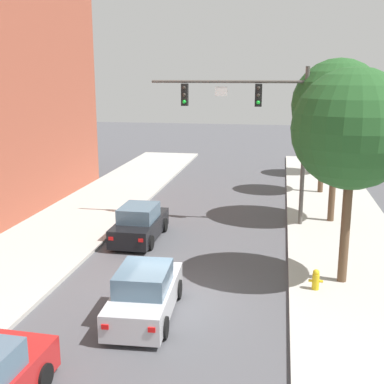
{
  "coord_description": "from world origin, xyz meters",
  "views": [
    {
      "loc": [
        3.54,
        -15.1,
        7.28
      ],
      "look_at": [
        -0.42,
        6.95,
        2.0
      ],
      "focal_mm": 46.77,
      "sensor_mm": 36.0,
      "label": 1
    }
  ],
  "objects_px": {
    "street_tree_farthest": "(334,109)",
    "car_lead_black": "(140,224)",
    "traffic_signal_mast": "(259,116)",
    "car_following_silver": "(145,294)",
    "fire_hydrant": "(316,279)",
    "street_tree_third": "(325,104)",
    "street_tree_nearest": "(353,129)",
    "street_tree_second": "(338,105)"
  },
  "relations": [
    {
      "from": "car_lead_black",
      "to": "traffic_signal_mast",
      "type": "bearing_deg",
      "value": 32.86
    },
    {
      "from": "street_tree_farthest",
      "to": "street_tree_third",
      "type": "bearing_deg",
      "value": -100.36
    },
    {
      "from": "car_lead_black",
      "to": "street_tree_third",
      "type": "height_order",
      "value": "street_tree_third"
    },
    {
      "from": "car_lead_black",
      "to": "street_tree_third",
      "type": "bearing_deg",
      "value": 50.45
    },
    {
      "from": "fire_hydrant",
      "to": "car_following_silver",
      "type": "bearing_deg",
      "value": -153.9
    },
    {
      "from": "traffic_signal_mast",
      "to": "fire_hydrant",
      "type": "bearing_deg",
      "value": -72.6
    },
    {
      "from": "car_following_silver",
      "to": "street_tree_nearest",
      "type": "height_order",
      "value": "street_tree_nearest"
    },
    {
      "from": "car_lead_black",
      "to": "car_following_silver",
      "type": "relative_size",
      "value": 0.98
    },
    {
      "from": "street_tree_nearest",
      "to": "car_lead_black",
      "type": "bearing_deg",
      "value": 156.95
    },
    {
      "from": "street_tree_third",
      "to": "car_lead_black",
      "type": "bearing_deg",
      "value": -129.55
    },
    {
      "from": "car_lead_black",
      "to": "fire_hydrant",
      "type": "distance_m",
      "value": 8.71
    },
    {
      "from": "traffic_signal_mast",
      "to": "street_tree_farthest",
      "type": "height_order",
      "value": "traffic_signal_mast"
    },
    {
      "from": "car_following_silver",
      "to": "street_tree_second",
      "type": "relative_size",
      "value": 0.55
    },
    {
      "from": "car_following_silver",
      "to": "fire_hydrant",
      "type": "distance_m",
      "value": 5.88
    },
    {
      "from": "street_tree_nearest",
      "to": "street_tree_second",
      "type": "xyz_separation_m",
      "value": [
        0.27,
        7.67,
        0.34
      ]
    },
    {
      "from": "car_lead_black",
      "to": "street_tree_farthest",
      "type": "relative_size",
      "value": 0.67
    },
    {
      "from": "car_following_silver",
      "to": "street_tree_farthest",
      "type": "bearing_deg",
      "value": 72.25
    },
    {
      "from": "car_following_silver",
      "to": "car_lead_black",
      "type": "bearing_deg",
      "value": 107.22
    },
    {
      "from": "car_lead_black",
      "to": "fire_hydrant",
      "type": "height_order",
      "value": "car_lead_black"
    },
    {
      "from": "street_tree_second",
      "to": "traffic_signal_mast",
      "type": "bearing_deg",
      "value": -167.25
    },
    {
      "from": "fire_hydrant",
      "to": "street_tree_farthest",
      "type": "distance_m",
      "value": 21.5
    },
    {
      "from": "fire_hydrant",
      "to": "street_tree_third",
      "type": "height_order",
      "value": "street_tree_third"
    },
    {
      "from": "car_lead_black",
      "to": "car_following_silver",
      "type": "height_order",
      "value": "same"
    },
    {
      "from": "street_tree_nearest",
      "to": "street_tree_farthest",
      "type": "bearing_deg",
      "value": 86.3
    },
    {
      "from": "car_lead_black",
      "to": "street_tree_third",
      "type": "xyz_separation_m",
      "value": [
        8.62,
        10.44,
        4.84
      ]
    },
    {
      "from": "traffic_signal_mast",
      "to": "car_following_silver",
      "type": "height_order",
      "value": "traffic_signal_mast"
    },
    {
      "from": "fire_hydrant",
      "to": "street_tree_nearest",
      "type": "height_order",
      "value": "street_tree_nearest"
    },
    {
      "from": "street_tree_farthest",
      "to": "car_lead_black",
      "type": "bearing_deg",
      "value": -120.59
    },
    {
      "from": "street_tree_second",
      "to": "street_tree_third",
      "type": "distance_m",
      "value": 6.36
    },
    {
      "from": "car_following_silver",
      "to": "street_tree_farthest",
      "type": "xyz_separation_m",
      "value": [
        7.53,
        23.51,
        4.15
      ]
    },
    {
      "from": "street_tree_nearest",
      "to": "street_tree_second",
      "type": "relative_size",
      "value": 0.94
    },
    {
      "from": "car_following_silver",
      "to": "fire_hydrant",
      "type": "xyz_separation_m",
      "value": [
        5.27,
        2.58,
        -0.22
      ]
    },
    {
      "from": "traffic_signal_mast",
      "to": "car_lead_black",
      "type": "relative_size",
      "value": 1.77
    },
    {
      "from": "car_lead_black",
      "to": "car_following_silver",
      "type": "distance_m",
      "value": 7.4
    },
    {
      "from": "street_tree_third",
      "to": "street_tree_second",
      "type": "bearing_deg",
      "value": -89.3
    },
    {
      "from": "traffic_signal_mast",
      "to": "car_following_silver",
      "type": "xyz_separation_m",
      "value": [
        -2.85,
        -10.32,
        -4.66
      ]
    },
    {
      "from": "car_following_silver",
      "to": "street_tree_third",
      "type": "bearing_deg",
      "value": 69.83
    },
    {
      "from": "traffic_signal_mast",
      "to": "fire_hydrant",
      "type": "relative_size",
      "value": 10.42
    },
    {
      "from": "street_tree_nearest",
      "to": "street_tree_farthest",
      "type": "distance_m",
      "value": 20.08
    },
    {
      "from": "street_tree_second",
      "to": "street_tree_farthest",
      "type": "xyz_separation_m",
      "value": [
        1.02,
        12.36,
        -0.97
      ]
    },
    {
      "from": "street_tree_third",
      "to": "street_tree_farthest",
      "type": "height_order",
      "value": "street_tree_third"
    },
    {
      "from": "street_tree_farthest",
      "to": "street_tree_second",
      "type": "bearing_deg",
      "value": -94.72
    }
  ]
}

